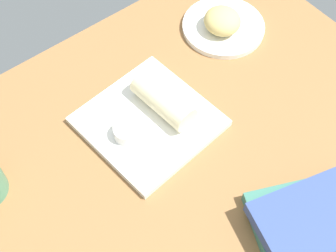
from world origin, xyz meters
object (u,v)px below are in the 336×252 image
object	(u,v)px
breakfast_wrap	(163,100)
square_plate	(148,122)
round_plate	(223,27)
sauce_cup	(127,131)
scone_pastry	(222,21)
book_stack	(310,220)

from	to	relation	value
breakfast_wrap	square_plate	bearing A→B (deg)	-1.64
round_plate	sauce_cup	xyz separation A→B (cm)	(-37.30, -11.52, 2.39)
square_plate	breakfast_wrap	xyz separation A→B (cm)	(4.53, 0.31, 3.74)
scone_pastry	sauce_cup	size ratio (longest dim) A/B	1.67
scone_pastry	book_stack	bearing A→B (deg)	-113.33
scone_pastry	sauce_cup	distance (cm)	37.55
round_plate	square_plate	world-z (taller)	square_plate
square_plate	book_stack	bearing A→B (deg)	-75.11
square_plate	book_stack	size ratio (longest dim) A/B	1.02
round_plate	book_stack	distance (cm)	52.86
book_stack	round_plate	bearing A→B (deg)	65.61
scone_pastry	sauce_cup	world-z (taller)	scone_pastry
scone_pastry	sauce_cup	xyz separation A→B (cm)	(-35.94, -10.82, -1.00)
breakfast_wrap	book_stack	bearing A→B (deg)	92.55
sauce_cup	book_stack	size ratio (longest dim) A/B	0.22
round_plate	book_stack	world-z (taller)	book_stack
square_plate	sauce_cup	bearing A→B (deg)	-176.11
sauce_cup	breakfast_wrap	size ratio (longest dim) A/B	0.37
sauce_cup	scone_pastry	bearing A→B (deg)	16.76
scone_pastry	breakfast_wrap	world-z (taller)	breakfast_wrap
round_plate	scone_pastry	world-z (taller)	scone_pastry
round_plate	scone_pastry	bearing A→B (deg)	-153.08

